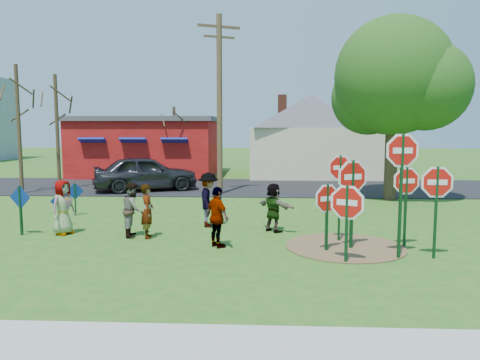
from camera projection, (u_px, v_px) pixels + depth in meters
The scene contains 28 objects.
ground at pixel (186, 237), 13.82m from camera, with size 120.00×120.00×0.00m, color #255E1B.
sidewalk at pixel (103, 351), 6.67m from camera, with size 22.00×1.80×0.08m, color #9E9E99.
road at pixel (221, 187), 25.23m from camera, with size 120.00×7.50×0.04m, color black.
dirt_patch at pixel (345, 247), 12.61m from camera, with size 3.20×3.20×0.03m, color brown.
red_building at pixel (148, 146), 31.72m from camera, with size 9.40×7.69×3.90m.
cream_house at pixel (311, 132), 31.09m from camera, with size 9.40×9.40×6.50m.
stop_sign_a at pixel (347, 208), 11.02m from camera, with size 1.01×0.53×2.02m.
stop_sign_b at pixel (340, 176), 13.05m from camera, with size 0.94×0.18×2.58m.
stop_sign_c at pixel (402, 166), 11.26m from camera, with size 1.11×0.18×3.22m.
stop_sign_d at pixel (406, 187), 12.44m from camera, with size 0.99×0.22×2.31m.
stop_sign_e at pixel (327, 203), 12.06m from camera, with size 0.89×0.54×1.90m.
stop_sign_f at pixel (437, 189), 11.35m from camera, with size 1.05×0.07×2.42m.
stop_sign_g at pixel (352, 184), 12.27m from camera, with size 1.11×0.49×2.53m.
blue_diamond_b at pixel (20, 204), 13.93m from camera, with size 0.71×0.19×1.51m.
blue_diamond_c at pixel (60, 205), 15.21m from camera, with size 0.54×0.22×1.12m.
blue_diamond_d at pixel (75, 195), 17.07m from camera, with size 0.57×0.31×1.21m.
person_a at pixel (63, 207), 14.05m from camera, with size 0.81×0.53×1.66m, color #4A539D.
person_b at pixel (147, 211), 13.60m from camera, with size 0.58×0.38×1.58m, color #1F6862.
person_c at pixel (133, 210), 13.82m from camera, with size 0.78×0.61×1.60m, color brown.
person_d at pixel (208, 200), 15.13m from camera, with size 1.14×0.66×1.77m, color #37373C.
person_e at pixel (217, 217), 12.51m from camera, with size 0.97×0.40×1.65m, color #4D2D5E.
person_f at pixel (273, 207), 14.42m from camera, with size 1.40×0.45×1.51m, color #235539.
suv at pixel (146, 173), 23.61m from camera, with size 2.08×5.16×1.76m, color #2D2E32.
utility_pole at pixel (220, 101), 22.07m from camera, with size 1.92×0.95×8.43m.
leafy_tree at pixel (397, 82), 20.33m from camera, with size 5.64×5.15×8.02m.
bare_tree_west at pixel (57, 116), 23.50m from camera, with size 1.80×1.80×5.86m.
bare_tree_east at pixel (174, 133), 28.13m from camera, with size 1.80×1.80×4.45m.
bare_tree_mid at pixel (18, 111), 22.26m from camera, with size 1.80×1.80×6.18m.
Camera 1 is at (2.27, -13.45, 3.22)m, focal length 35.00 mm.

